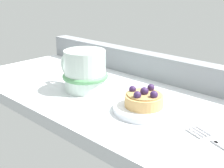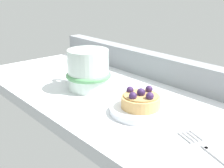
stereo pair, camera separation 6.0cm
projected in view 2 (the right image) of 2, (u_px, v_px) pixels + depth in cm
name	position (u px, v px, depth cm)	size (l,w,h in cm)	color
ground_plane	(131.00, 106.00, 61.17)	(88.01, 34.13, 2.65)	silver
window_rail_back	(177.00, 72.00, 68.96)	(86.25, 4.00, 6.15)	gray
dessert_plate	(140.00, 110.00, 54.64)	(11.51, 11.51, 1.14)	silver
raspberry_tart	(141.00, 100.00, 53.98)	(7.27, 7.27, 3.73)	tan
coffee_mug	(88.00, 70.00, 65.92)	(13.68, 10.30, 9.07)	silver
dessert_fork	(217.00, 155.00, 40.82)	(15.67, 6.73, 0.60)	#B7B7BC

